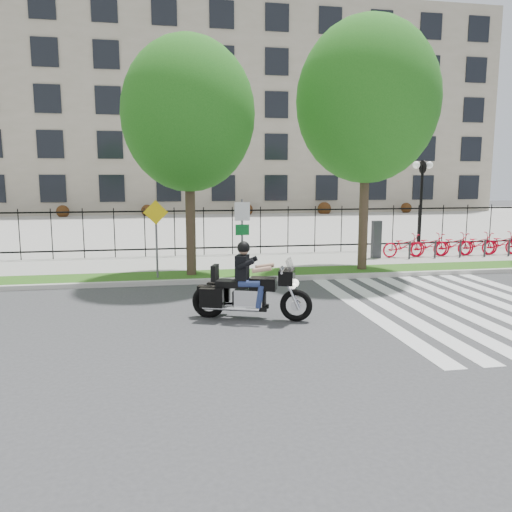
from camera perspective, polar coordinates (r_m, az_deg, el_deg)
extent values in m
plane|color=#373739|center=(12.26, 2.89, -6.78)|extent=(120.00, 120.00, 0.00)
cube|color=#B6B2AB|center=(16.15, -0.36, -2.70)|extent=(60.00, 0.20, 0.15)
cube|color=#255615|center=(16.97, -0.84, -2.14)|extent=(60.00, 1.50, 0.15)
cube|color=#A3A099|center=(19.41, -2.03, -0.77)|extent=(60.00, 3.50, 0.15)
cube|color=#A3A099|center=(36.74, -5.87, 3.64)|extent=(80.00, 34.00, 0.10)
cube|color=gray|center=(56.97, -7.58, 15.43)|extent=(60.00, 20.00, 20.00)
cylinder|color=black|center=(26.73, 18.33, 5.55)|extent=(0.14, 0.14, 4.00)
cylinder|color=black|center=(26.71, 18.52, 9.62)|extent=(0.06, 0.70, 0.70)
sphere|color=white|center=(26.55, 17.86, 9.88)|extent=(0.36, 0.36, 0.36)
sphere|color=white|center=(26.88, 19.20, 9.80)|extent=(0.36, 0.36, 0.36)
cylinder|color=#3E2D21|center=(16.51, -7.50, 4.57)|extent=(0.32, 0.32, 3.90)
ellipsoid|color=#145914|center=(16.60, -7.73, 15.73)|extent=(4.25, 4.25, 4.89)
cylinder|color=#3E2D21|center=(17.80, 12.21, 5.42)|extent=(0.32, 0.32, 4.31)
ellipsoid|color=#145914|center=(17.97, 12.60, 16.93)|extent=(4.79, 4.79, 5.51)
cube|color=#2D2D33|center=(20.57, 13.59, 1.85)|extent=(0.35, 0.25, 1.50)
imported|color=red|center=(21.11, 16.55, 1.16)|extent=(1.81, 0.63, 0.95)
cylinder|color=#2D2D33|center=(20.69, 17.15, 0.63)|extent=(0.08, 0.08, 0.70)
imported|color=red|center=(21.63, 19.16, 1.20)|extent=(1.81, 0.63, 0.95)
cylinder|color=#2D2D33|center=(21.21, 19.80, 0.69)|extent=(0.08, 0.08, 0.70)
imported|color=red|center=(22.18, 21.64, 1.25)|extent=(1.81, 0.63, 0.95)
cylinder|color=#2D2D33|center=(21.78, 22.31, 0.75)|extent=(0.08, 0.08, 0.70)
imported|color=red|center=(22.78, 24.00, 1.29)|extent=(1.81, 0.63, 0.95)
cylinder|color=#2D2D33|center=(22.38, 24.69, 0.80)|extent=(0.08, 0.08, 0.70)
imported|color=red|center=(23.41, 26.23, 1.33)|extent=(1.81, 0.63, 0.95)
cylinder|color=#2D2D33|center=(23.03, 26.94, 0.85)|extent=(0.08, 0.08, 0.70)
cylinder|color=#59595B|center=(16.39, -1.60, 2.15)|extent=(0.07, 0.07, 2.50)
cube|color=white|center=(16.28, -1.59, 5.11)|extent=(0.50, 0.03, 0.60)
cube|color=#0C6626|center=(16.32, -1.58, 3.01)|extent=(0.45, 0.03, 0.35)
cylinder|color=#59595B|center=(16.22, -11.30, 1.74)|extent=(0.07, 0.07, 2.40)
cube|color=yellow|center=(16.10, -11.40, 4.91)|extent=(0.78, 0.03, 0.78)
torus|color=black|center=(11.69, 4.60, -5.66)|extent=(0.77, 0.40, 0.77)
torus|color=black|center=(12.06, -5.45, -5.21)|extent=(0.82, 0.44, 0.81)
cube|color=black|center=(11.56, 3.55, -2.37)|extent=(0.52, 0.69, 0.33)
cube|color=#26262B|center=(11.51, 3.94, -1.13)|extent=(0.35, 0.58, 0.34)
cube|color=silver|center=(11.81, -0.77, -4.87)|extent=(0.75, 0.58, 0.44)
cube|color=black|center=(11.67, 0.83, -3.19)|extent=(0.70, 0.56, 0.29)
cube|color=black|center=(11.81, -2.63, -3.16)|extent=(0.87, 0.64, 0.16)
cube|color=black|center=(11.87, -4.72, -1.93)|extent=(0.23, 0.39, 0.38)
cube|color=black|center=(11.67, -5.11, -4.79)|extent=(0.58, 0.36, 0.44)
cube|color=black|center=(12.29, -4.30, -4.08)|extent=(0.58, 0.36, 0.44)
cube|color=black|center=(11.69, -1.58, -1.29)|extent=(0.40, 0.51, 0.58)
sphere|color=tan|center=(11.62, -1.43, 0.75)|extent=(0.26, 0.26, 0.26)
sphere|color=black|center=(11.61, -1.43, 0.97)|extent=(0.30, 0.30, 0.30)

